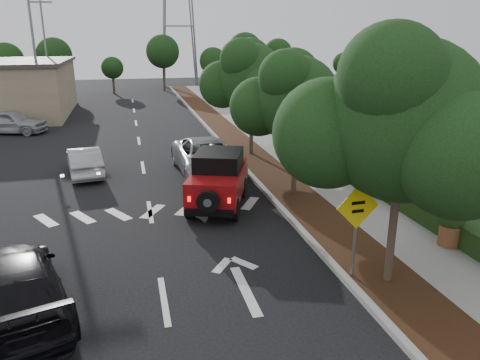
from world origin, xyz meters
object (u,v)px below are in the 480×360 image
object	(u,v)px
black_suv_oncoming	(12,286)
silver_suv_ahead	(207,158)
red_jeep	(219,179)
speed_hump_sign	(357,218)

from	to	relation	value
black_suv_oncoming	silver_suv_ahead	bearing A→B (deg)	-138.89
red_jeep	silver_suv_ahead	xyz separation A→B (m)	(0.27, 4.06, -0.25)
red_jeep	black_suv_oncoming	world-z (taller)	red_jeep
red_jeep	black_suv_oncoming	bearing A→B (deg)	-114.31
black_suv_oncoming	speed_hump_sign	world-z (taller)	speed_hump_sign
silver_suv_ahead	speed_hump_sign	distance (m)	10.53
red_jeep	silver_suv_ahead	size ratio (longest dim) A/B	0.73
silver_suv_ahead	black_suv_oncoming	bearing A→B (deg)	-123.93
red_jeep	silver_suv_ahead	distance (m)	4.08
black_suv_oncoming	speed_hump_sign	bearing A→B (deg)	160.43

